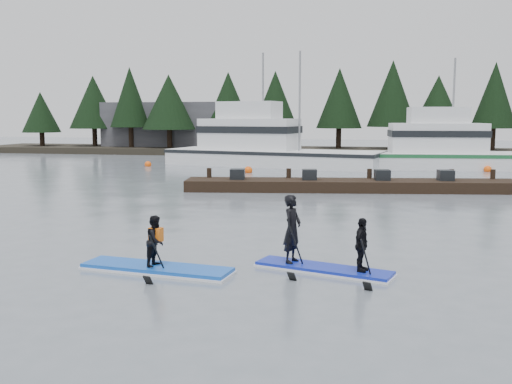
% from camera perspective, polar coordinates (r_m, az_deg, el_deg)
% --- Properties ---
extents(ground, '(160.00, 160.00, 0.00)m').
position_cam_1_polar(ground, '(13.22, -5.20, -8.08)').
color(ground, slate).
rests_on(ground, ground).
extents(far_shore, '(70.00, 8.00, 0.60)m').
position_cam_1_polar(far_shore, '(54.42, 7.53, 4.03)').
color(far_shore, '#2D281E').
rests_on(far_shore, ground).
extents(treeline, '(60.00, 4.00, 8.00)m').
position_cam_1_polar(treeline, '(54.44, 7.52, 3.71)').
color(treeline, black).
rests_on(treeline, ground).
extents(waterfront_building, '(18.00, 6.00, 5.00)m').
position_cam_1_polar(waterfront_building, '(58.92, -6.09, 6.45)').
color(waterfront_building, '#4C4C51').
rests_on(waterfront_building, ground).
extents(fishing_boat_large, '(16.30, 7.65, 9.10)m').
position_cam_1_polar(fishing_boat_large, '(42.00, 1.06, 3.59)').
color(fishing_boat_large, white).
rests_on(fishing_boat_large, ground).
extents(fishing_boat_medium, '(14.36, 5.16, 8.44)m').
position_cam_1_polar(fishing_boat_medium, '(41.89, 19.29, 3.05)').
color(fishing_boat_medium, white).
rests_on(fishing_boat_medium, ground).
extents(floating_dock, '(16.09, 4.41, 0.53)m').
position_cam_1_polar(floating_dock, '(27.93, 9.45, 0.66)').
color(floating_dock, black).
rests_on(floating_dock, ground).
extents(buoy_b, '(0.53, 0.53, 0.53)m').
position_cam_1_polar(buoy_b, '(36.52, -0.78, 1.94)').
color(buoy_b, '#FF560C').
rests_on(buoy_b, ground).
extents(buoy_a, '(0.49, 0.49, 0.49)m').
position_cam_1_polar(buoy_a, '(42.00, -10.75, 2.53)').
color(buoy_a, '#FF560C').
rests_on(buoy_a, ground).
extents(buoy_c, '(0.49, 0.49, 0.49)m').
position_cam_1_polar(buoy_c, '(40.24, 22.15, 1.90)').
color(buoy_c, '#FF560C').
rests_on(buoy_c, ground).
extents(buoy_d, '(0.64, 0.64, 0.64)m').
position_cam_1_polar(buoy_d, '(34.33, 12.21, 1.41)').
color(buoy_d, '#FF560C').
rests_on(buoy_d, ground).
extents(paddleboard_solo, '(3.65, 1.33, 1.79)m').
position_cam_1_polar(paddleboard_solo, '(13.45, -9.93, -6.34)').
color(paddleboard_solo, blue).
rests_on(paddleboard_solo, ground).
extents(paddleboard_duo, '(3.28, 1.77, 2.22)m').
position_cam_1_polar(paddleboard_duo, '(13.31, 6.48, -5.32)').
color(paddleboard_duo, '#1225AD').
rests_on(paddleboard_duo, ground).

